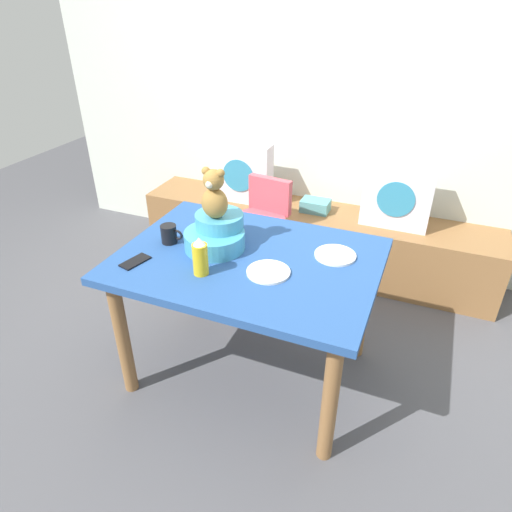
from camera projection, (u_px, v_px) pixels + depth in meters
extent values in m
plane|color=#4C4C51|center=(249.00, 369.00, 2.56)|extent=(8.00, 8.00, 0.00)
cube|color=silver|center=(334.00, 82.00, 3.06)|extent=(4.40, 0.10, 2.60)
cube|color=olive|center=(312.00, 239.00, 3.40)|extent=(2.60, 0.44, 0.46)
cube|color=silver|center=(242.00, 172.00, 3.34)|extent=(0.44, 0.14, 0.44)
cylinder|color=teal|center=(238.00, 176.00, 3.28)|extent=(0.24, 0.01, 0.24)
cube|color=silver|center=(397.00, 195.00, 2.97)|extent=(0.44, 0.14, 0.44)
cylinder|color=teal|center=(396.00, 200.00, 2.91)|extent=(0.24, 0.01, 0.24)
cube|color=#549CA1|center=(315.00, 206.00, 3.26)|extent=(0.20, 0.14, 0.09)
cube|color=#264C8C|center=(248.00, 260.00, 2.19)|extent=(1.24, 0.91, 0.04)
cylinder|color=olive|center=(123.00, 338.00, 2.27)|extent=(0.07, 0.07, 0.70)
cylinder|color=olive|center=(330.00, 401.00, 1.92)|extent=(0.07, 0.07, 0.70)
cylinder|color=olive|center=(194.00, 266.00, 2.85)|extent=(0.07, 0.07, 0.70)
cylinder|color=olive|center=(363.00, 305.00, 2.50)|extent=(0.07, 0.07, 0.70)
cylinder|color=#D84C59|center=(259.00, 225.00, 2.98)|extent=(0.34, 0.34, 0.10)
cube|color=#D84C59|center=(270.00, 195.00, 3.00)|extent=(0.30, 0.09, 0.24)
cube|color=white|center=(245.00, 227.00, 2.81)|extent=(0.32, 0.24, 0.02)
cylinder|color=silver|center=(232.00, 267.00, 3.06)|extent=(0.03, 0.03, 0.46)
cylinder|color=silver|center=(271.00, 276.00, 2.97)|extent=(0.03, 0.03, 0.46)
cylinder|color=silver|center=(249.00, 248.00, 3.28)|extent=(0.03, 0.03, 0.46)
cylinder|color=silver|center=(285.00, 256.00, 3.19)|extent=(0.03, 0.03, 0.46)
cylinder|color=#3F97BB|center=(215.00, 240.00, 2.23)|extent=(0.30, 0.30, 0.09)
cylinder|color=#3F97BB|center=(219.00, 220.00, 2.24)|extent=(0.24, 0.24, 0.07)
ellipsoid|color=olive|center=(215.00, 203.00, 2.15)|extent=(0.13, 0.11, 0.15)
sphere|color=olive|center=(213.00, 180.00, 2.09)|extent=(0.10, 0.10, 0.10)
sphere|color=beige|center=(209.00, 185.00, 2.06)|extent=(0.04, 0.04, 0.04)
sphere|color=olive|center=(206.00, 171.00, 2.08)|extent=(0.04, 0.04, 0.04)
sphere|color=olive|center=(220.00, 173.00, 2.06)|extent=(0.04, 0.04, 0.04)
cylinder|color=gold|center=(200.00, 259.00, 2.02)|extent=(0.07, 0.07, 0.15)
cone|color=white|center=(199.00, 241.00, 1.97)|extent=(0.06, 0.06, 0.03)
cylinder|color=black|center=(169.00, 234.00, 2.28)|extent=(0.08, 0.08, 0.09)
torus|color=black|center=(178.00, 235.00, 2.26)|extent=(0.06, 0.01, 0.06)
cylinder|color=white|center=(335.00, 255.00, 2.18)|extent=(0.20, 0.20, 0.01)
cylinder|color=white|center=(268.00, 272.00, 2.06)|extent=(0.20, 0.20, 0.01)
cube|color=black|center=(135.00, 261.00, 2.14)|extent=(0.10, 0.16, 0.01)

